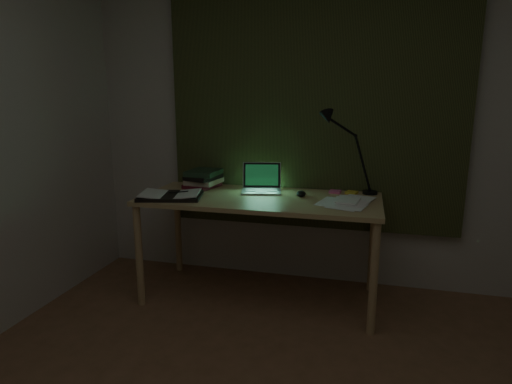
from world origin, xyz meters
TOP-DOWN VIEW (x-y plane):
  - wall_back at (0.00, 2.00)m, footprint 3.50×0.00m
  - curtain at (0.00, 1.96)m, footprint 2.20×0.06m
  - desk at (-0.30, 1.56)m, footprint 1.66×0.73m
  - laptop at (-0.33, 1.70)m, footprint 0.35×0.38m
  - open_textbook at (-0.90, 1.38)m, footprint 0.48×0.39m
  - book_stack at (-0.81, 1.76)m, footprint 0.24×0.28m
  - loose_papers at (0.26, 1.56)m, footprint 0.35×0.37m
  - mouse at (-0.03, 1.65)m, footprint 0.07×0.11m
  - sticky_yellow at (0.32, 1.83)m, footprint 0.10×0.10m
  - sticky_pink at (0.20, 1.82)m, footprint 0.09×0.09m
  - desk_lamp at (0.44, 1.85)m, footprint 0.41×0.33m

SIDE VIEW (x-z plane):
  - desk at x=-0.30m, z-range 0.00..0.76m
  - sticky_yellow at x=0.32m, z-range 0.76..0.78m
  - sticky_pink at x=0.20m, z-range 0.76..0.78m
  - loose_papers at x=0.26m, z-range 0.76..0.78m
  - open_textbook at x=-0.90m, z-range 0.76..0.79m
  - mouse at x=-0.03m, z-range 0.76..0.80m
  - book_stack at x=-0.81m, z-range 0.76..0.90m
  - laptop at x=-0.33m, z-range 0.76..0.97m
  - desk_lamp at x=0.44m, z-range 0.76..1.33m
  - wall_back at x=0.00m, z-range 0.00..2.50m
  - curtain at x=0.00m, z-range 0.45..2.45m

